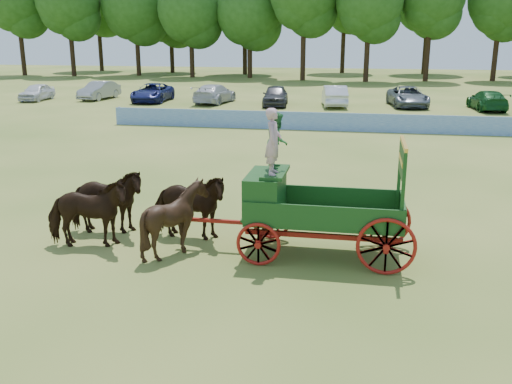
# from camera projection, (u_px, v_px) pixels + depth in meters

# --- Properties ---
(ground) EXTENTS (160.00, 160.00, 0.00)m
(ground) POSITION_uv_depth(u_px,v_px,m) (321.00, 237.00, 15.80)
(ground) COLOR #999145
(ground) RESTS_ON ground
(horse_lead_left) EXTENTS (2.37, 1.44, 1.86)m
(horse_lead_left) POSITION_uv_depth(u_px,v_px,m) (87.00, 213.00, 14.79)
(horse_lead_left) COLOR black
(horse_lead_left) RESTS_ON ground
(horse_lead_right) EXTENTS (2.34, 1.36, 1.86)m
(horse_lead_right) POSITION_uv_depth(u_px,v_px,m) (106.00, 202.00, 15.83)
(horse_lead_right) COLOR black
(horse_lead_right) RESTS_ON ground
(horse_wheel_left) EXTENTS (2.01, 1.87, 1.87)m
(horse_wheel_left) POSITION_uv_depth(u_px,v_px,m) (176.00, 219.00, 14.37)
(horse_wheel_left) COLOR black
(horse_wheel_left) RESTS_ON ground
(horse_wheel_right) EXTENTS (2.24, 1.09, 1.86)m
(horse_wheel_right) POSITION_uv_depth(u_px,v_px,m) (188.00, 206.00, 15.41)
(horse_wheel_right) COLOR black
(horse_wheel_right) RESTS_ON ground
(farm_dray) EXTENTS (6.00, 2.00, 3.75)m
(farm_dray) POSITION_uv_depth(u_px,v_px,m) (296.00, 194.00, 14.19)
(farm_dray) COLOR #9B1C0F
(farm_dray) RESTS_ON ground
(sponsor_banner) EXTENTS (26.00, 0.08, 1.05)m
(sponsor_banner) POSITION_uv_depth(u_px,v_px,m) (328.00, 122.00, 32.88)
(sponsor_banner) COLOR #1F5AAC
(sponsor_banner) RESTS_ON ground
(parked_cars) EXTENTS (57.33, 6.86, 1.60)m
(parked_cars) POSITION_uv_depth(u_px,v_px,m) (383.00, 97.00, 43.37)
(parked_cars) COLOR silver
(parked_cars) RESTS_ON ground
(treeline) EXTENTS (90.54, 23.56, 15.52)m
(treeline) POSITION_uv_depth(u_px,v_px,m) (304.00, 0.00, 71.73)
(treeline) COLOR #382314
(treeline) RESTS_ON ground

